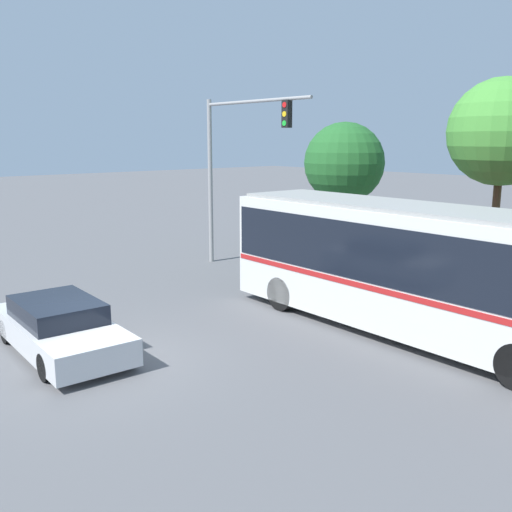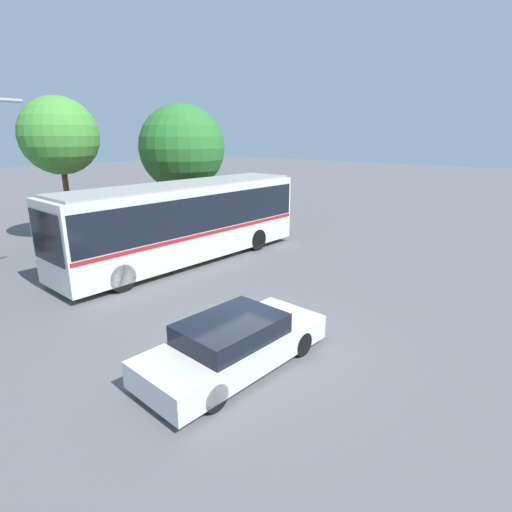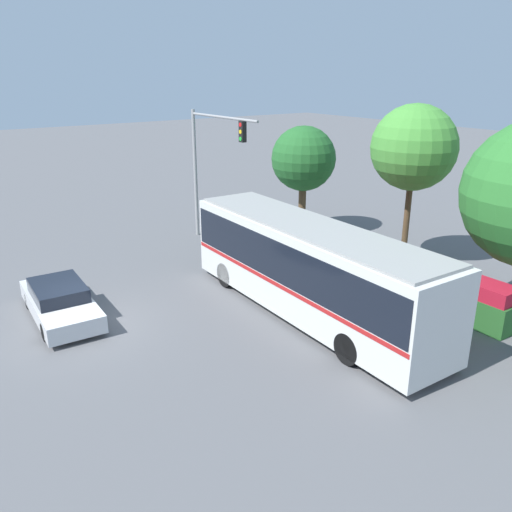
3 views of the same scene
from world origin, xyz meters
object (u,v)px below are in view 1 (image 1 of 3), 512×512
Objects in this scene: city_bus at (418,263)px; street_tree_centre at (502,132)px; street_tree_left at (344,163)px; traffic_light_pole at (232,155)px; sedan_foreground at (60,327)px.

street_tree_centre is at bearing -75.98° from city_bus.
street_tree_centre reaches higher than street_tree_left.
street_tree_left is at bearing -172.79° from street_tree_centre.
traffic_light_pole reaches higher than city_bus.
traffic_light_pole is at bearing 119.68° from sedan_foreground.
street_tree_centre is (-1.56, 7.07, 3.29)m from city_bus.
street_tree_left reaches higher than sedan_foreground.
street_tree_left is at bearing 104.96° from sedan_foreground.
sedan_foreground is at bearing -102.98° from street_tree_centre.
city_bus is at bearing -77.53° from street_tree_centre.
street_tree_centre is (6.25, 0.79, 1.21)m from street_tree_left.
city_bus is at bearing -38.78° from street_tree_left.
city_bus is 2.01× the size of street_tree_left.
street_tree_left is 0.81× the size of street_tree_centre.
street_tree_left is (-7.82, 6.28, 2.08)m from city_bus.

